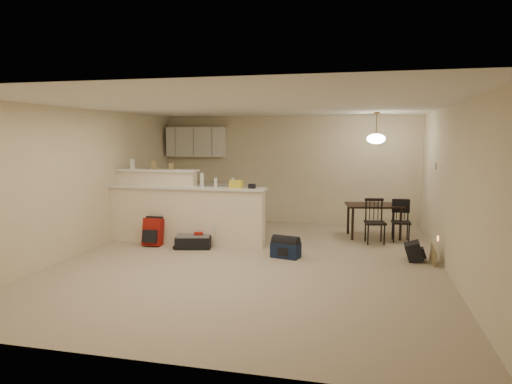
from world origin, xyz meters
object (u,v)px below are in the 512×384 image
(dining_table, at_px, (374,208))
(dining_chair_far, at_px, (401,221))
(suitcase, at_px, (194,242))
(navy_duffel, at_px, (286,250))
(pendant_lamp, at_px, (376,138))
(black_daypack, at_px, (414,252))
(dining_chair_near, at_px, (375,221))
(red_backpack, at_px, (153,232))

(dining_table, xyz_separation_m, dining_chair_far, (0.51, -0.27, -0.19))
(suitcase, xyz_separation_m, navy_duffel, (1.75, -0.29, 0.02))
(dining_table, bearing_deg, navy_duffel, -137.04)
(pendant_lamp, bearing_deg, suitcase, -152.43)
(pendant_lamp, relative_size, dining_chair_far, 0.78)
(suitcase, bearing_deg, dining_table, 14.25)
(pendant_lamp, relative_size, black_daypack, 1.82)
(dining_chair_far, distance_m, navy_duffel, 2.62)
(dining_chair_near, distance_m, black_daypack, 1.29)
(dining_chair_near, bearing_deg, suitcase, -170.75)
(suitcase, relative_size, navy_duffel, 1.35)
(suitcase, bearing_deg, black_daypack, -13.32)
(dining_chair_far, height_order, red_backpack, dining_chair_far)
(dining_chair_near, distance_m, navy_duffel, 2.05)
(dining_chair_near, bearing_deg, pendant_lamp, 81.85)
(dining_table, bearing_deg, black_daypack, -80.25)
(pendant_lamp, bearing_deg, dining_table, 180.00)
(pendant_lamp, distance_m, red_backpack, 4.69)
(dining_table, relative_size, dining_chair_far, 1.49)
(navy_duffel, distance_m, black_daypack, 2.10)
(dining_table, distance_m, dining_chair_far, 0.61)
(dining_table, distance_m, dining_chair_near, 0.60)
(dining_chair_far, xyz_separation_m, red_backpack, (-4.53, -1.41, -0.14))
(suitcase, relative_size, black_daypack, 1.86)
(pendant_lamp, distance_m, navy_duffel, 3.08)
(navy_duffel, bearing_deg, black_daypack, 20.94)
(dining_table, relative_size, suitcase, 1.87)
(dining_table, relative_size, dining_chair_near, 1.39)
(pendant_lamp, bearing_deg, black_daypack, -69.88)
(pendant_lamp, relative_size, navy_duffel, 1.32)
(dining_chair_near, relative_size, black_daypack, 2.50)
(navy_duffel, height_order, black_daypack, black_daypack)
(dining_table, xyz_separation_m, navy_duffel, (-1.46, -1.97, -0.46))
(dining_table, height_order, pendant_lamp, pendant_lamp)
(suitcase, bearing_deg, pendant_lamp, 14.25)
(dining_table, bearing_deg, pendant_lamp, -10.37)
(dining_chair_near, xyz_separation_m, suitcase, (-3.23, -1.11, -0.32))
(dining_chair_near, bearing_deg, red_backpack, -174.31)
(dining_chair_far, xyz_separation_m, navy_duffel, (-1.97, -1.70, -0.27))
(suitcase, height_order, black_daypack, black_daypack)
(dining_table, relative_size, pendant_lamp, 1.91)
(suitcase, bearing_deg, navy_duffel, -22.59)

